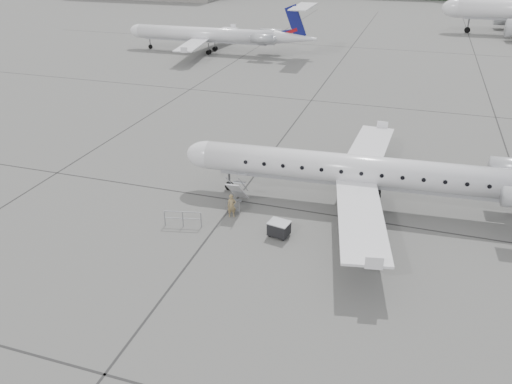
% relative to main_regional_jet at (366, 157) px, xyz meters
% --- Properties ---
extents(ground, '(320.00, 320.00, 0.00)m').
position_rel_main_regional_jet_xyz_m(ground, '(-1.26, -6.24, -3.38)').
color(ground, '#61615E').
rests_on(ground, ground).
extents(main_regional_jet, '(27.59, 20.74, 6.76)m').
position_rel_main_regional_jet_xyz_m(main_regional_jet, '(0.00, 0.00, 0.00)').
color(main_regional_jet, silver).
rests_on(main_regional_jet, ground).
extents(airstair, '(1.01, 2.38, 2.12)m').
position_rel_main_regional_jet_xyz_m(airstair, '(-7.51, -2.68, -2.32)').
color(airstair, silver).
rests_on(airstair, ground).
extents(passenger, '(0.65, 0.57, 1.50)m').
position_rel_main_regional_jet_xyz_m(passenger, '(-7.42, -3.98, -2.63)').
color(passenger, olive).
rests_on(passenger, ground).
extents(safety_railing, '(2.16, 0.56, 1.00)m').
position_rel_main_regional_jet_xyz_m(safety_railing, '(-9.78, -6.00, -2.88)').
color(safety_railing, gray).
rests_on(safety_railing, ground).
extents(baggage_cart, '(1.28, 1.11, 0.98)m').
position_rel_main_regional_jet_xyz_m(baggage_cart, '(-4.04, -5.28, -2.89)').
color(baggage_cart, black).
rests_on(baggage_cart, ground).
extents(bg_regional_left, '(27.68, 20.22, 7.15)m').
position_rel_main_regional_jet_xyz_m(bg_regional_left, '(-28.14, 40.89, 0.20)').
color(bg_regional_left, silver).
rests_on(bg_regional_left, ground).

